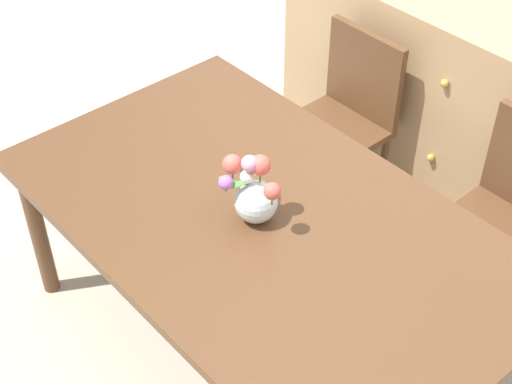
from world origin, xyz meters
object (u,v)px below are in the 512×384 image
Objects in this scene: chair_left at (345,114)px; flower_vase at (254,193)px; dresser at (416,89)px; chair_right at (511,213)px; dining_table at (264,231)px.

chair_left is 1.08m from flower_vase.
dresser is (0.07, 0.43, -0.02)m from chair_left.
dresser reaches higher than chair_right.
dresser is (-0.38, 1.33, -0.17)m from dining_table.
flower_vase is at bearing -75.11° from dresser.
chair_right is at bearing 63.25° from flower_vase.
chair_right is at bearing -27.25° from dresser.
chair_left is 1.00× the size of chair_right.
chair_left is at bearing 116.51° from dining_table.
flower_vase is at bearing 114.82° from chair_left.
dresser is at bearing -99.22° from chair_left.
chair_right is at bearing 63.49° from dining_table.
dresser is (-0.83, 0.43, -0.02)m from chair_right.
dining_table is 1.39m from dresser.
dining_table is 1.02m from chair_left.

